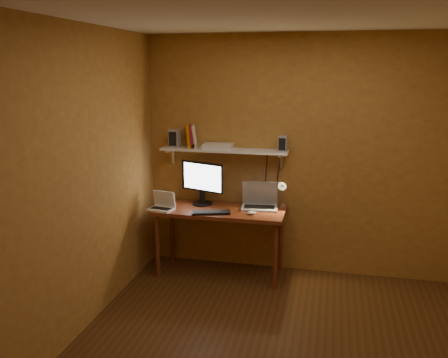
% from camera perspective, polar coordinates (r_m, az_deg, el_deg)
% --- Properties ---
extents(room, '(3.44, 3.24, 2.64)m').
position_cam_1_polar(room, '(3.64, 7.25, -1.75)').
color(room, '#4F2C14').
rests_on(room, ground).
extents(desk, '(1.40, 0.60, 0.75)m').
position_cam_1_polar(desk, '(5.16, -0.48, -4.52)').
color(desk, maroon).
rests_on(desk, ground).
extents(wall_shelf, '(1.40, 0.25, 0.21)m').
position_cam_1_polar(wall_shelf, '(5.18, 0.01, 3.46)').
color(wall_shelf, white).
rests_on(wall_shelf, room).
extents(monitor, '(0.51, 0.29, 0.48)m').
position_cam_1_polar(monitor, '(5.24, -2.65, -0.23)').
color(monitor, black).
rests_on(monitor, desk).
extents(laptop, '(0.41, 0.32, 0.28)m').
position_cam_1_polar(laptop, '(5.17, 4.31, -2.66)').
color(laptop, '#94969C').
rests_on(laptop, desk).
extents(netbook, '(0.29, 0.23, 0.20)m').
position_cam_1_polar(netbook, '(5.14, -7.42, -3.06)').
color(netbook, white).
rests_on(netbook, desk).
extents(keyboard, '(0.42, 0.24, 0.02)m').
position_cam_1_polar(keyboard, '(4.97, -1.57, -4.04)').
color(keyboard, black).
rests_on(keyboard, desk).
extents(mouse, '(0.10, 0.07, 0.03)m').
position_cam_1_polar(mouse, '(4.94, 3.33, -4.10)').
color(mouse, white).
rests_on(mouse, desk).
extents(desk_lamp, '(0.09, 0.23, 0.38)m').
position_cam_1_polar(desk_lamp, '(5.09, 7.09, -1.41)').
color(desk_lamp, silver).
rests_on(desk_lamp, desk).
extents(speaker_left, '(0.12, 0.12, 0.20)m').
position_cam_1_polar(speaker_left, '(5.31, -5.93, 4.90)').
color(speaker_left, '#94969C').
rests_on(speaker_left, wall_shelf).
extents(speaker_right, '(0.10, 0.10, 0.16)m').
position_cam_1_polar(speaker_right, '(5.05, 7.10, 4.24)').
color(speaker_right, '#94969C').
rests_on(speaker_right, wall_shelf).
extents(books, '(0.17, 0.18, 0.25)m').
position_cam_1_polar(books, '(5.26, -3.91, 5.14)').
color(books, '#CF7900').
rests_on(books, wall_shelf).
extents(shelf_camera, '(0.11, 0.06, 0.06)m').
position_cam_1_polar(shelf_camera, '(5.20, -3.61, 4.01)').
color(shelf_camera, silver).
rests_on(shelf_camera, wall_shelf).
extents(router, '(0.33, 0.23, 0.05)m').
position_cam_1_polar(router, '(5.19, -0.73, 3.97)').
color(router, white).
rests_on(router, wall_shelf).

